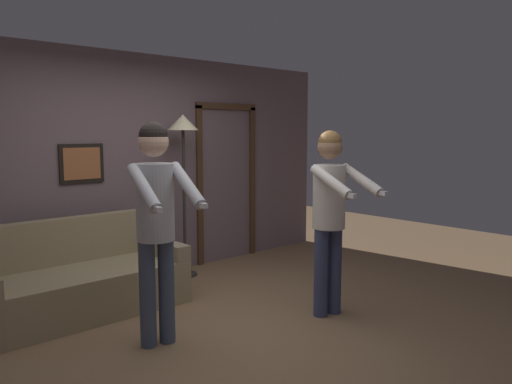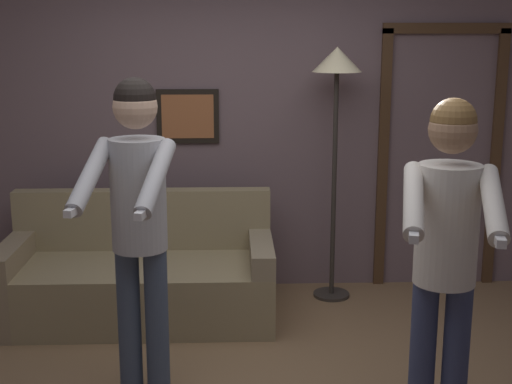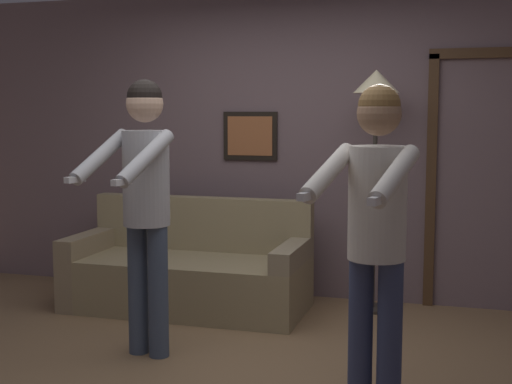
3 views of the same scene
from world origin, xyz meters
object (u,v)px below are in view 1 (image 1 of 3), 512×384
at_px(couch, 80,284).
at_px(person_standing_left, 156,211).
at_px(person_standing_right, 330,205).
at_px(torchiere_lamp, 183,140).

bearing_deg(couch, person_standing_left, -82.01).
xyz_separation_m(person_standing_left, person_standing_right, (1.53, -0.50, -0.05)).
height_order(torchiere_lamp, person_standing_left, torchiere_lamp).
xyz_separation_m(couch, person_standing_left, (0.16, -1.14, 0.82)).
relative_size(torchiere_lamp, person_standing_right, 1.11).
bearing_deg(person_standing_right, torchiere_lamp, 97.20).
bearing_deg(couch, person_standing_right, -44.16).
height_order(torchiere_lamp, person_standing_right, torchiere_lamp).
xyz_separation_m(couch, person_standing_right, (1.69, -1.64, 0.77)).
bearing_deg(person_standing_right, person_standing_left, 161.92).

